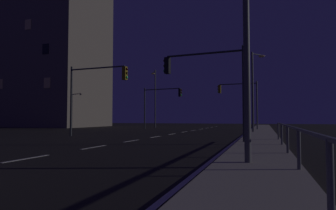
# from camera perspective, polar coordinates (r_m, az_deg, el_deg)

# --- Properties ---
(ground_plane) EXTENTS (112.00, 112.00, 0.00)m
(ground_plane) POSITION_cam_1_polar(r_m,az_deg,el_deg) (21.58, -2.06, -6.27)
(ground_plane) COLOR black
(ground_plane) RESTS_ON ground
(sidewalk_right) EXTENTS (2.28, 77.00, 0.14)m
(sidewalk_right) POSITION_cam_1_polar(r_m,az_deg,el_deg) (20.21, 17.97, -6.19)
(sidewalk_right) COLOR #9E937F
(sidewalk_right) RESTS_ON ground
(lane_markings_center) EXTENTS (0.14, 50.00, 0.01)m
(lane_markings_center) POSITION_cam_1_polar(r_m,az_deg,el_deg) (24.89, 0.79, -5.79)
(lane_markings_center) COLOR silver
(lane_markings_center) RESTS_ON ground
(lane_edge_line) EXTENTS (0.14, 53.00, 0.01)m
(lane_edge_line) POSITION_cam_1_polar(r_m,az_deg,el_deg) (25.26, 14.91, -5.65)
(lane_edge_line) COLOR silver
(lane_edge_line) RESTS_ON ground
(traffic_light_far_center) EXTENTS (4.48, 0.37, 5.41)m
(traffic_light_far_center) POSITION_cam_1_polar(r_m,az_deg,el_deg) (33.62, 13.97, 1.87)
(traffic_light_far_center) COLOR #4C4C51
(traffic_light_far_center) RESTS_ON sidewalk_right
(traffic_light_mid_left) EXTENTS (5.15, 0.87, 5.21)m
(traffic_light_mid_left) POSITION_cam_1_polar(r_m,az_deg,el_deg) (35.30, -1.44, 1.19)
(traffic_light_mid_left) COLOR #2D3033
(traffic_light_mid_left) RESTS_ON ground
(traffic_light_far_right) EXTENTS (4.65, 0.51, 5.06)m
(traffic_light_far_right) POSITION_cam_1_polar(r_m,az_deg,el_deg) (16.04, 7.43, 5.94)
(traffic_light_far_right) COLOR #2D3033
(traffic_light_far_right) RESTS_ON sidewalk_right
(traffic_light_mid_right) EXTENTS (4.98, 0.43, 5.35)m
(traffic_light_mid_right) POSITION_cam_1_polar(r_m,az_deg,el_deg) (22.05, -14.26, 3.84)
(traffic_light_mid_right) COLOR #2D3033
(traffic_light_mid_right) RESTS_ON ground
(street_lamp_median) EXTENTS (2.27, 0.36, 7.00)m
(street_lamp_median) POSITION_cam_1_polar(r_m,az_deg,el_deg) (8.84, 12.72, 17.48)
(street_lamp_median) COLOR #4C4C51
(street_lamp_median) RESTS_ON sidewalk_right
(street_lamp_across_street) EXTENTS (1.19, 1.19, 7.34)m
(street_lamp_across_street) POSITION_cam_1_polar(r_m,az_deg,el_deg) (27.67, 16.78, 3.98)
(street_lamp_across_street) COLOR #4C4C51
(street_lamp_across_street) RESTS_ON sidewalk_right
(street_lamp_far_end) EXTENTS (1.36, 1.87, 8.31)m
(street_lamp_far_end) POSITION_cam_1_polar(r_m,az_deg,el_deg) (41.34, -2.64, 2.29)
(street_lamp_far_end) COLOR #38383D
(street_lamp_far_end) RESTS_ON ground
(barrier_fence) EXTENTS (0.09, 17.16, 0.98)m
(barrier_fence) POSITION_cam_1_polar(r_m,az_deg,el_deg) (9.25, 23.42, -5.34)
(barrier_fence) COLOR #59595E
(barrier_fence) RESTS_ON sidewalk_right
(building_distant) EXTENTS (18.24, 12.49, 27.43)m
(building_distant) POSITION_cam_1_polar(r_m,az_deg,el_deg) (53.94, -22.87, 10.77)
(building_distant) COLOR #6B6056
(building_distant) RESTS_ON ground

